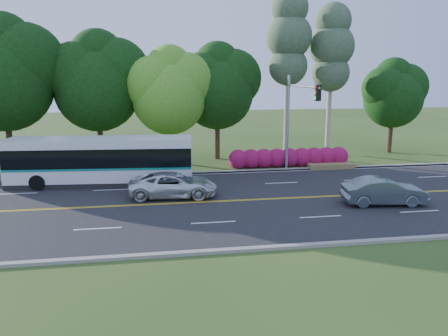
{
  "coord_description": "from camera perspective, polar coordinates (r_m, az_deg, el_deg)",
  "views": [
    {
      "loc": [
        -3.18,
        -23.61,
        7.22
      ],
      "look_at": [
        0.91,
        2.0,
        1.5
      ],
      "focal_mm": 35.0,
      "sensor_mm": 36.0,
      "label": 1
    }
  ],
  "objects": [
    {
      "name": "bougainvillea_hedge",
      "position": [
        34.03,
        8.84,
        1.27
      ],
      "size": [
        9.5,
        2.25,
        1.5
      ],
      "color": "maroon",
      "rests_on": "ground"
    },
    {
      "name": "grass_verge",
      "position": [
        33.54,
        -3.41,
        0.07
      ],
      "size": [
        60.0,
        4.0,
        0.1
      ],
      "primitive_type": "cube",
      "color": "#2C4918",
      "rests_on": "ground"
    },
    {
      "name": "transit_bus",
      "position": [
        29.39,
        -15.77,
        0.81
      ],
      "size": [
        11.87,
        3.46,
        3.06
      ],
      "rotation": [
        0.0,
        0.0,
        -0.08
      ],
      "color": "white",
      "rests_on": "road"
    },
    {
      "name": "road",
      "position": [
        24.89,
        -1.34,
        -4.41
      ],
      "size": [
        60.0,
        14.0,
        0.02
      ],
      "primitive_type": "cube",
      "color": "black",
      "rests_on": "ground"
    },
    {
      "name": "lane_markings",
      "position": [
        24.87,
        -1.55,
        -4.39
      ],
      "size": [
        57.6,
        13.82,
        0.0
      ],
      "color": "gold",
      "rests_on": "road"
    },
    {
      "name": "curb_north",
      "position": [
        31.74,
        -3.08,
        -0.6
      ],
      "size": [
        60.0,
        0.3,
        0.15
      ],
      "primitive_type": "cube",
      "color": "gray",
      "rests_on": "ground"
    },
    {
      "name": "curb_south",
      "position": [
        18.22,
        1.75,
        -10.66
      ],
      "size": [
        60.0,
        0.3,
        0.15
      ],
      "primitive_type": "cube",
      "color": "gray",
      "rests_on": "ground"
    },
    {
      "name": "suv",
      "position": [
        25.82,
        -6.64,
        -2.2
      ],
      "size": [
        5.32,
        2.77,
        1.43
      ],
      "primitive_type": "imported",
      "rotation": [
        0.0,
        0.0,
        1.49
      ],
      "color": "silver",
      "rests_on": "road"
    },
    {
      "name": "traffic_signal",
      "position": [
        30.69,
        9.43,
        7.5
      ],
      "size": [
        0.42,
        6.1,
        7.0
      ],
      "color": "#95979D",
      "rests_on": "ground"
    },
    {
      "name": "tree_row",
      "position": [
        35.8,
        -12.47,
        11.36
      ],
      "size": [
        44.7,
        9.1,
        13.84
      ],
      "color": "black",
      "rests_on": "ground"
    },
    {
      "name": "sedan",
      "position": [
        25.73,
        20.16,
        -2.88
      ],
      "size": [
        4.69,
        2.12,
        1.49
      ],
      "primitive_type": "imported",
      "rotation": [
        0.0,
        0.0,
        1.45
      ],
      "color": "slate",
      "rests_on": "road"
    },
    {
      "name": "ground",
      "position": [
        24.89,
        -1.34,
        -4.43
      ],
      "size": [
        120.0,
        120.0,
        0.0
      ],
      "primitive_type": "plane",
      "color": "#2C4918",
      "rests_on": "ground"
    }
  ]
}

